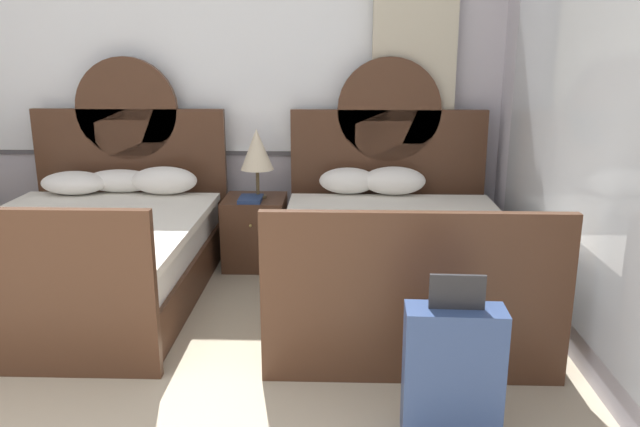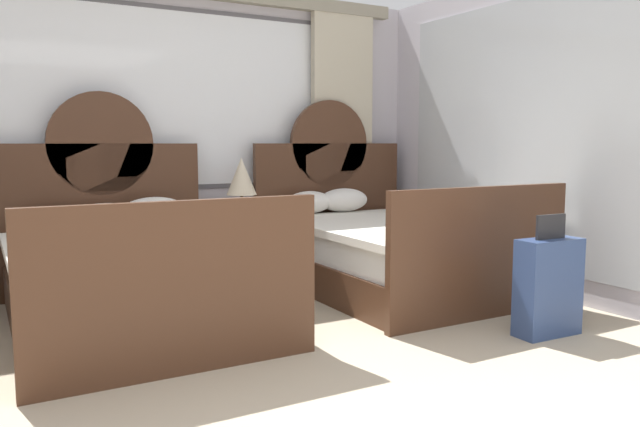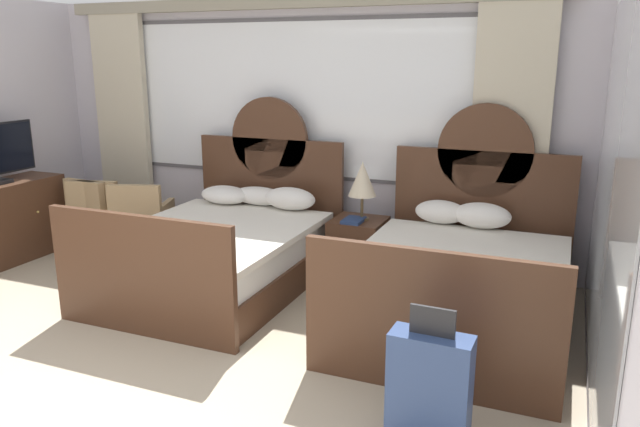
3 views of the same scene
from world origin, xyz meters
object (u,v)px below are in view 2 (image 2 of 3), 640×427
at_px(bed_near_mirror, 388,248).
at_px(suitcase_on_floor, 548,286).
at_px(book_on_nightstand, 242,221).
at_px(nightstand_between_beds, 240,253).
at_px(table_lamp_on_nightstand, 241,177).
at_px(bed_near_window, 132,273).

relative_size(bed_near_mirror, suitcase_on_floor, 2.78).
bearing_deg(book_on_nightstand, nightstand_between_beds, 80.48).
bearing_deg(book_on_nightstand, table_lamp_on_nightstand, 67.66).
distance_m(nightstand_between_beds, book_on_nightstand, 0.32).
xyz_separation_m(nightstand_between_beds, table_lamp_on_nightstand, (0.03, 0.01, 0.68)).
relative_size(table_lamp_on_nightstand, book_on_nightstand, 2.17).
bearing_deg(book_on_nightstand, suitcase_on_floor, -61.22).
xyz_separation_m(book_on_nightstand, suitcase_on_floor, (1.24, -2.26, -0.26)).
relative_size(bed_near_window, table_lamp_on_nightstand, 3.96).
height_order(nightstand_between_beds, suitcase_on_floor, suitcase_on_floor).
bearing_deg(book_on_nightstand, bed_near_window, -150.51).
distance_m(bed_near_mirror, book_on_nightstand, 1.30).
distance_m(bed_near_mirror, suitcase_on_floor, 1.64).
height_order(bed_near_window, book_on_nightstand, bed_near_window).
relative_size(nightstand_between_beds, table_lamp_on_nightstand, 1.02).
bearing_deg(bed_near_window, book_on_nightstand, 29.49).
bearing_deg(table_lamp_on_nightstand, bed_near_mirror, -34.46).
xyz_separation_m(table_lamp_on_nightstand, suitcase_on_floor, (1.20, -2.37, -0.64)).
distance_m(bed_near_window, book_on_nightstand, 1.27).
height_order(bed_near_window, suitcase_on_floor, bed_near_window).
bearing_deg(nightstand_between_beds, bed_near_window, -147.09).
distance_m(table_lamp_on_nightstand, suitcase_on_floor, 2.73).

